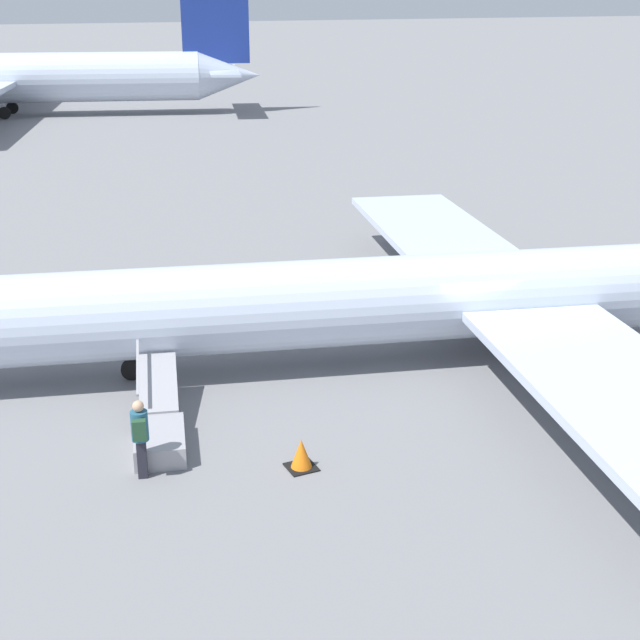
# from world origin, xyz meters

# --- Properties ---
(ground_plane) EXTENTS (600.00, 600.00, 0.00)m
(ground_plane) POSITION_xyz_m (0.00, 0.00, 0.00)
(ground_plane) COLOR slate
(airplane_main) EXTENTS (32.91, 25.82, 6.17)m
(airplane_main) POSITION_xyz_m (-0.89, 0.25, 1.84)
(airplane_main) COLOR silver
(airplane_main) RESTS_ON ground
(boarding_stairs) EXTENTS (2.03, 4.14, 1.59)m
(boarding_stairs) POSITION_xyz_m (9.05, 1.36, 0.36)
(boarding_stairs) COLOR #99999E
(boarding_stairs) RESTS_ON ground
(passenger) EXTENTS (0.41, 0.56, 1.74)m
(passenger) POSITION_xyz_m (9.78, 2.64, 1.00)
(passenger) COLOR #23232D
(passenger) RESTS_ON ground
(traffic_cone_near_stairs) EXTENTS (0.62, 0.62, 0.68)m
(traffic_cone_near_stairs) POSITION_xyz_m (6.62, 3.73, 0.32)
(traffic_cone_near_stairs) COLOR black
(traffic_cone_near_stairs) RESTS_ON ground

